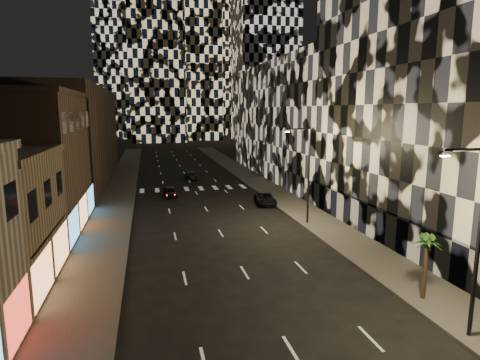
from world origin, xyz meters
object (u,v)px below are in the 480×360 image
streetlight_near (475,230)px  palm_tree (427,246)px  car_dark_rightlane (265,199)px  streetlight_far (306,169)px  car_dark_oncoming (191,175)px  car_dark_midlane (170,192)px

streetlight_near → palm_tree: bearing=80.5°
streetlight_near → car_dark_rightlane: bearing=92.7°
streetlight_far → palm_tree: size_ratio=2.37×
car_dark_oncoming → car_dark_rightlane: 20.16m
streetlight_near → streetlight_far: same height
palm_tree → streetlight_near: bearing=-99.5°
car_dark_oncoming → car_dark_midlane: bearing=71.7°
car_dark_midlane → car_dark_rightlane: (10.50, -6.77, 0.02)m
streetlight_near → palm_tree: 4.42m
streetlight_far → palm_tree: 16.30m
streetlight_far → car_dark_midlane: streetlight_far is taller
palm_tree → car_dark_rightlane: bearing=94.6°
streetlight_far → car_dark_oncoming: (-7.85, 27.80, -4.74)m
streetlight_far → car_dark_rightlane: size_ratio=1.96×
streetlight_near → car_dark_oncoming: 48.68m
car_dark_midlane → car_dark_oncoming: size_ratio=0.85×
car_dark_midlane → palm_tree: bearing=-75.3°
streetlight_near → streetlight_far: size_ratio=1.00×
car_dark_midlane → palm_tree: size_ratio=0.95×
streetlight_far → car_dark_oncoming: 29.28m
car_dark_rightlane → palm_tree: size_ratio=1.21×
car_dark_rightlane → streetlight_near: bearing=-80.3°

